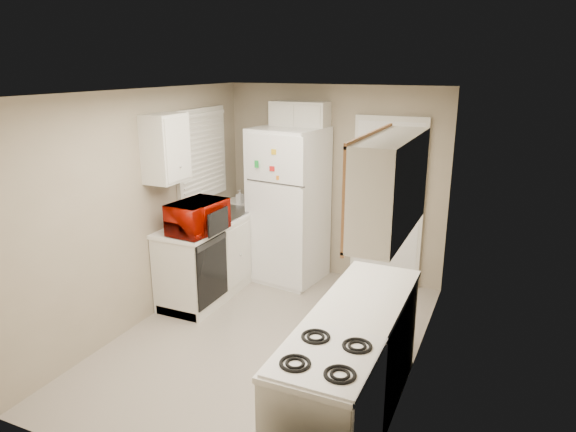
% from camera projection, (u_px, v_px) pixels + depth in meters
% --- Properties ---
extents(floor, '(3.80, 3.80, 0.00)m').
position_uv_depth(floor, '(267.00, 340.00, 5.08)').
color(floor, '#B2A89C').
rests_on(floor, ground).
extents(ceiling, '(3.80, 3.80, 0.00)m').
position_uv_depth(ceiling, '(264.00, 92.00, 4.40)').
color(ceiling, white).
rests_on(ceiling, floor).
extents(wall_left, '(3.80, 3.80, 0.00)m').
position_uv_depth(wall_left, '(144.00, 208.00, 5.29)').
color(wall_left, '#9F937D').
rests_on(wall_left, floor).
extents(wall_right, '(3.80, 3.80, 0.00)m').
position_uv_depth(wall_right, '(419.00, 246.00, 4.19)').
color(wall_right, '#9F937D').
rests_on(wall_right, floor).
extents(wall_back, '(2.80, 2.80, 0.00)m').
position_uv_depth(wall_back, '(334.00, 183.00, 6.40)').
color(wall_back, '#9F937D').
rests_on(wall_back, floor).
extents(wall_front, '(2.80, 2.80, 0.00)m').
position_uv_depth(wall_front, '(125.00, 312.00, 3.08)').
color(wall_front, '#9F937D').
rests_on(wall_front, floor).
extents(left_counter, '(0.60, 1.80, 0.90)m').
position_uv_depth(left_counter, '(218.00, 253.00, 6.17)').
color(left_counter, silver).
rests_on(left_counter, floor).
extents(dishwasher, '(0.03, 0.58, 0.72)m').
position_uv_depth(dishwasher, '(212.00, 271.00, 5.52)').
color(dishwasher, black).
rests_on(dishwasher, floor).
extents(sink, '(0.54, 0.74, 0.16)m').
position_uv_depth(sink, '(223.00, 217.00, 6.19)').
color(sink, gray).
rests_on(sink, left_counter).
extents(microwave, '(0.64, 0.39, 0.41)m').
position_uv_depth(microwave, '(198.00, 219.00, 5.44)').
color(microwave, '#920A00').
rests_on(microwave, left_counter).
extents(soap_bottle, '(0.10, 0.10, 0.18)m').
position_uv_depth(soap_bottle, '(240.00, 196.00, 6.61)').
color(soap_bottle, white).
rests_on(soap_bottle, left_counter).
extents(window_blinds, '(0.10, 0.98, 1.08)m').
position_uv_depth(window_blinds, '(202.00, 154.00, 6.08)').
color(window_blinds, silver).
rests_on(window_blinds, wall_left).
extents(upper_cabinet_left, '(0.30, 0.45, 0.70)m').
position_uv_depth(upper_cabinet_left, '(166.00, 148.00, 5.25)').
color(upper_cabinet_left, silver).
rests_on(upper_cabinet_left, wall_left).
extents(refrigerator, '(0.88, 0.86, 1.91)m').
position_uv_depth(refrigerator, '(289.00, 205.00, 6.33)').
color(refrigerator, white).
rests_on(refrigerator, floor).
extents(cabinet_over_fridge, '(0.70, 0.30, 0.40)m').
position_uv_depth(cabinet_over_fridge, '(300.00, 118.00, 6.20)').
color(cabinet_over_fridge, silver).
rests_on(cabinet_over_fridge, wall_back).
extents(interior_door, '(0.86, 0.06, 2.08)m').
position_uv_depth(interior_door, '(387.00, 204.00, 6.15)').
color(interior_door, white).
rests_on(interior_door, floor).
extents(right_counter, '(0.60, 2.00, 0.90)m').
position_uv_depth(right_counter, '(352.00, 368.00, 3.82)').
color(right_counter, silver).
rests_on(right_counter, floor).
extents(stove, '(0.59, 0.73, 0.88)m').
position_uv_depth(stove, '(325.00, 421.00, 3.27)').
color(stove, white).
rests_on(stove, floor).
extents(upper_cabinet_right, '(0.30, 1.20, 0.70)m').
position_uv_depth(upper_cabinet_right, '(391.00, 185.00, 3.64)').
color(upper_cabinet_right, silver).
rests_on(upper_cabinet_right, wall_right).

